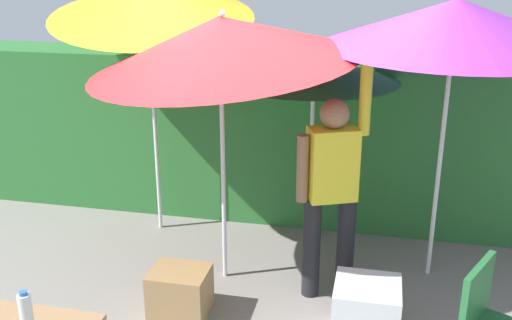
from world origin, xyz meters
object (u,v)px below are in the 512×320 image
at_px(umbrella_rainbow, 314,67).
at_px(cooler_box, 366,312).
at_px(person_vendor, 331,185).
at_px(umbrella_navy, 222,41).
at_px(crate_cardboard, 180,292).
at_px(bottle_water, 26,313).
at_px(umbrella_yellow, 456,23).

height_order(umbrella_rainbow, cooler_box, umbrella_rainbow).
bearing_deg(person_vendor, cooler_box, -59.95).
height_order(umbrella_rainbow, umbrella_navy, umbrella_navy).
height_order(umbrella_navy, crate_cardboard, umbrella_navy).
bearing_deg(umbrella_navy, bottle_water, -105.52).
distance_m(umbrella_rainbow, umbrella_yellow, 1.23).
xyz_separation_m(person_vendor, bottle_water, (-1.39, -1.88, -0.10)).
xyz_separation_m(umbrella_rainbow, bottle_water, (-1.13, -2.74, -0.84)).
bearing_deg(bottle_water, umbrella_navy, 74.48).
relative_size(umbrella_rainbow, umbrella_yellow, 0.79).
height_order(umbrella_yellow, cooler_box, umbrella_yellow).
bearing_deg(crate_cardboard, umbrella_yellow, 28.78).
bearing_deg(umbrella_rainbow, cooler_box, -67.49).
bearing_deg(umbrella_yellow, crate_cardboard, -151.22).
height_order(umbrella_yellow, crate_cardboard, umbrella_yellow).
xyz_separation_m(person_vendor, crate_cardboard, (-1.05, -0.55, -0.75)).
distance_m(umbrella_rainbow, crate_cardboard, 2.19).
bearing_deg(person_vendor, umbrella_yellow, 30.42).
bearing_deg(bottle_water, crate_cardboard, 75.62).
relative_size(person_vendor, bottle_water, 7.83).
xyz_separation_m(umbrella_navy, cooler_box, (1.18, -0.61, -1.76)).
bearing_deg(cooler_box, umbrella_rainbow, 112.51).
xyz_separation_m(umbrella_yellow, crate_cardboard, (-1.88, -1.03, -1.92)).
bearing_deg(umbrella_navy, umbrella_yellow, 14.44).
xyz_separation_m(umbrella_navy, bottle_water, (-0.54, -1.93, -1.15)).
height_order(person_vendor, crate_cardboard, person_vendor).
distance_m(umbrella_navy, bottle_water, 2.31).
distance_m(umbrella_yellow, bottle_water, 3.48).
distance_m(umbrella_yellow, umbrella_navy, 1.74).
bearing_deg(umbrella_rainbow, crate_cardboard, -119.19).
relative_size(cooler_box, crate_cardboard, 1.06).
xyz_separation_m(umbrella_yellow, cooler_box, (-0.50, -1.05, -1.89)).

